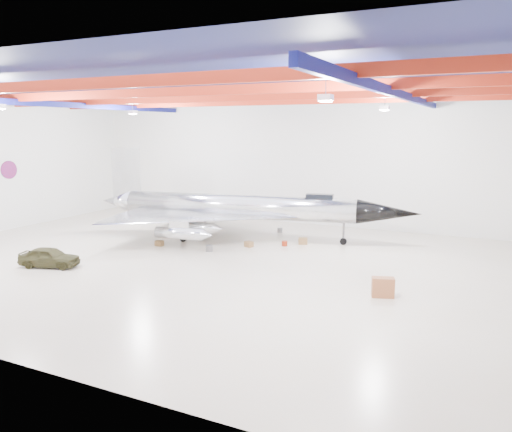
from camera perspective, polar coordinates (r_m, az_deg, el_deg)
The scene contains 16 objects.
floor at distance 32.36m, azimuth -6.23°, elevation -5.15°, with size 40.00×40.00×0.00m, color #C2B39A.
wall_back at distance 44.75m, azimuth 3.90°, elevation 6.25°, with size 40.00×40.00×0.00m, color silver.
ceiling at distance 31.34m, azimuth -6.62°, elevation 14.65°, with size 40.00×40.00×0.00m, color #0A0F38.
ceiling_structure at distance 31.29m, azimuth -6.60°, elevation 13.41°, with size 39.50×29.50×1.08m.
wall_roundel at distance 46.46m, azimuth -26.40°, elevation 4.75°, with size 1.50×1.50×0.10m, color #B21414.
jet_aircraft at distance 38.28m, azimuth -2.17°, elevation 0.73°, with size 25.08×16.73×6.88m.
jeep at distance 33.28m, azimuth -22.55°, elevation -4.35°, with size 1.46×3.64×1.24m, color #36341B.
desk at distance 26.23m, azimuth 14.30°, elevation -7.90°, with size 1.11×0.56×1.02m, color brown.
crate_ply at distance 36.90m, azimuth -10.99°, elevation -3.07°, with size 0.55×0.44×0.38m, color olive.
toolbox_red at distance 41.17m, azimuth -6.03°, elevation -1.60°, with size 0.50×0.40×0.35m, color maroon.
engine_drum at distance 34.75m, azimuth -5.38°, elevation -3.70°, with size 0.49×0.49×0.44m, color #59595B.
parts_bin at distance 36.90m, azimuth 5.38°, elevation -2.87°, with size 0.66×0.53×0.46m, color olive.
crate_small at distance 40.47m, azimuth -5.96°, elevation -1.89°, with size 0.34×0.27×0.23m, color #59595B.
tool_chest at distance 36.25m, azimuth 3.28°, elevation -3.15°, with size 0.41×0.41×0.37m, color maroon.
oil_barrel at distance 35.92m, azimuth -0.82°, elevation -3.23°, with size 0.57×0.45×0.40m, color olive.
spares_box at distance 40.87m, azimuth 2.74°, elevation -1.63°, with size 0.41×0.41×0.37m, color #59595B.
Camera 1 is at (16.64, -26.43, 8.46)m, focal length 35.00 mm.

